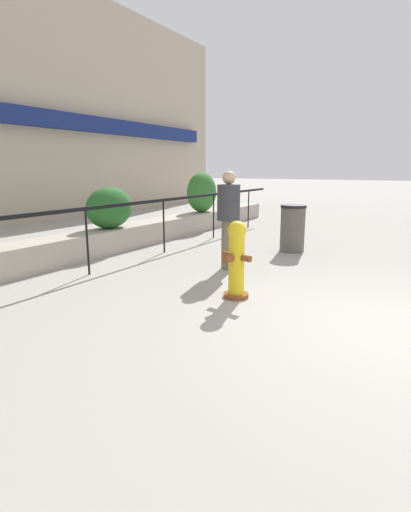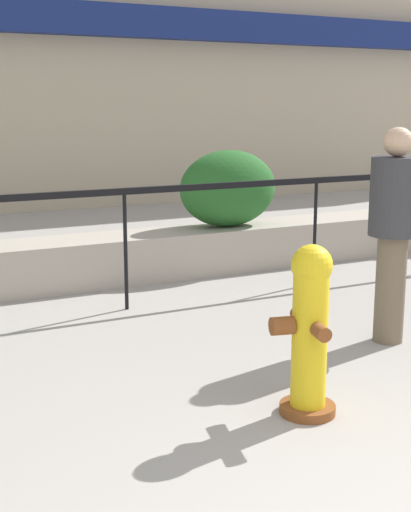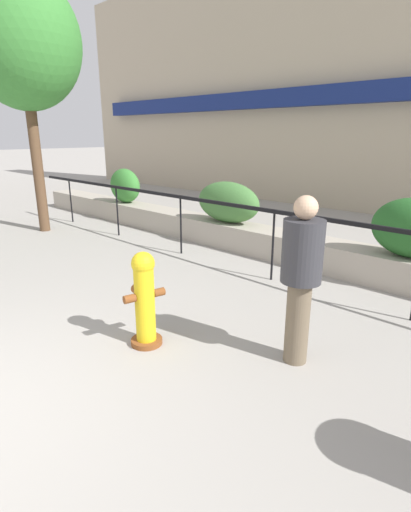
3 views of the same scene
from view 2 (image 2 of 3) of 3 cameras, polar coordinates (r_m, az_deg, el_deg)
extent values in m
cube|color=#ADA393|center=(7.75, -9.23, -0.40)|extent=(18.00, 0.70, 0.50)
cube|color=black|center=(6.58, -6.52, 5.16)|extent=(15.00, 0.05, 0.06)
cylinder|color=black|center=(6.67, -6.41, 0.50)|extent=(0.04, 0.04, 1.15)
cylinder|color=black|center=(7.67, 8.74, 1.96)|extent=(0.04, 0.04, 1.15)
ellipsoid|color=#235B23|center=(8.30, 1.83, 5.43)|extent=(1.20, 0.70, 0.89)
cylinder|color=brown|center=(4.62, 8.15, -11.99)|extent=(0.42, 0.42, 0.06)
cylinder|color=gold|center=(4.45, 8.32, -6.63)|extent=(0.27, 0.27, 0.85)
sphere|color=gold|center=(4.32, 8.51, -0.73)|extent=(0.25, 0.25, 0.25)
cylinder|color=brown|center=(4.36, 6.15, -5.57)|extent=(0.16, 0.14, 0.11)
cylinder|color=brown|center=(4.57, 7.56, -4.76)|extent=(0.12, 0.14, 0.09)
cylinder|color=brown|center=(4.27, 9.22, -6.05)|extent=(0.12, 0.14, 0.09)
cylinder|color=brown|center=(5.94, 14.56, -2.57)|extent=(0.34, 0.34, 0.88)
cylinder|color=#333338|center=(5.81, 14.95, 4.61)|extent=(0.56, 0.56, 0.62)
sphere|color=#D6AD89|center=(5.77, 15.18, 8.80)|extent=(0.23, 0.23, 0.23)
camera|label=1|loc=(2.59, -92.09, -3.32)|focal=28.00mm
camera|label=3|loc=(5.82, 54.53, 10.78)|focal=28.00mm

